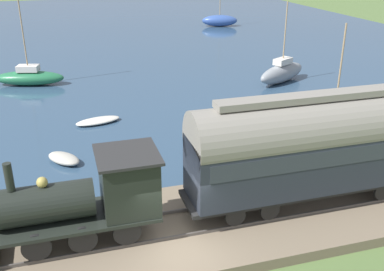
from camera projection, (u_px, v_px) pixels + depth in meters
ground_plane at (178, 258)px, 15.29m from camera, size 200.00×200.00×0.00m
harbor_water at (84, 34)px, 54.55m from camera, size 80.00×80.00×0.01m
rail_embankment at (168, 231)px, 16.41m from camera, size 5.64×56.00×0.53m
steam_locomotive at (91, 195)px, 14.95m from camera, size 2.19×5.84×3.15m
passenger_coach at (323, 143)px, 16.94m from camera, size 2.25×10.84×4.43m
sailboat_blue at (220, 20)px, 59.22m from camera, size 2.98×4.95×7.51m
sailboat_gray at (282, 72)px, 34.79m from camera, size 3.78×5.30×6.12m
sailboat_yellow at (333, 123)px, 25.54m from camera, size 2.47×5.12×6.11m
sailboat_green at (29, 77)px, 34.14m from camera, size 2.92×5.47×8.81m
rowboat_off_pier at (200, 121)px, 26.59m from camera, size 1.31×2.08×0.50m
rowboat_mid_harbor at (64, 158)px, 21.94m from camera, size 2.15×1.97×0.45m
rowboat_far_out at (98, 121)px, 26.88m from camera, size 1.65×2.86×0.30m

